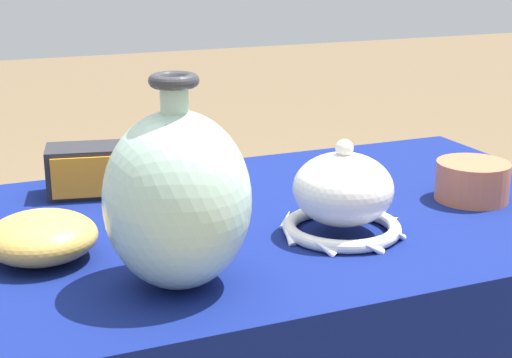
% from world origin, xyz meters
% --- Properties ---
extents(display_table, '(1.32, 0.74, 0.68)m').
position_xyz_m(display_table, '(0.00, -0.02, 0.62)').
color(display_table, olive).
rests_on(display_table, ground_plane).
extents(vase_tall_bulbous, '(0.20, 0.20, 0.30)m').
position_xyz_m(vase_tall_bulbous, '(-0.19, -0.22, 0.81)').
color(vase_tall_bulbous, '#A8CCB7').
rests_on(vase_tall_bulbous, display_table).
extents(vase_dome_bell, '(0.21, 0.21, 0.16)m').
position_xyz_m(vase_dome_bell, '(0.11, -0.13, 0.75)').
color(vase_dome_bell, white).
rests_on(vase_dome_bell, display_table).
extents(mosaic_tile_box, '(0.19, 0.13, 0.09)m').
position_xyz_m(mosaic_tile_box, '(-0.22, 0.24, 0.73)').
color(mosaic_tile_box, '#232328').
rests_on(mosaic_tile_box, display_table).
extents(pot_squat_porcelain, '(0.11, 0.11, 0.06)m').
position_xyz_m(pot_squat_porcelain, '(0.00, 0.26, 0.72)').
color(pot_squat_porcelain, white).
rests_on(pot_squat_porcelain, display_table).
extents(bowl_shallow_ochre, '(0.17, 0.17, 0.07)m').
position_xyz_m(bowl_shallow_ochre, '(-0.35, -0.05, 0.72)').
color(bowl_shallow_ochre, gold).
rests_on(bowl_shallow_ochre, display_table).
extents(pot_squat_terracotta, '(0.13, 0.13, 0.07)m').
position_xyz_m(pot_squat_terracotta, '(0.42, -0.07, 0.72)').
color(pot_squat_terracotta, '#BC6642').
rests_on(pot_squat_terracotta, display_table).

